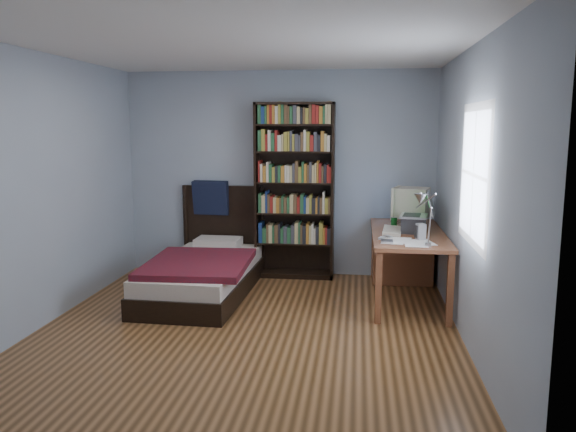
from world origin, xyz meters
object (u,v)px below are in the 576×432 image
Objects in this scene: bookshelf at (295,191)px; speaker at (421,232)px; desk_lamp at (422,204)px; bed at (205,270)px; crt_monitor at (410,203)px; soda_can at (394,223)px; laptop at (415,221)px; keyboard at (392,231)px; desk at (403,250)px.

speaker is at bearing -39.94° from bookshelf.
bed is (-2.22, 1.00, -0.91)m from desk_lamp.
desk_lamp is (-0.04, -1.51, 0.20)m from crt_monitor.
bookshelf is (-1.38, 1.16, 0.25)m from speaker.
crt_monitor reaches higher than soda_can.
bookshelf is (-1.35, 0.30, 0.09)m from crt_monitor.
laptop reaches higher than soda_can.
crt_monitor is 0.88m from speaker.
crt_monitor is 1.05× the size of laptop.
keyboard is 0.22× the size of bookshelf.
speaker is (0.07, 0.65, -0.36)m from desk_lamp.
bookshelf is at bearing 149.90° from keyboard.
desk_lamp is 1.33m from soda_can.
desk_lamp is at bearing -89.41° from desk.
desk is at bearing 76.39° from speaker.
desk_lamp is at bearing -83.18° from soda_can.
soda_can is (-0.14, -0.28, 0.37)m from desk.
soda_can is 2.15m from bed.
keyboard is 0.26m from soda_can.
speaker is at bearing 83.72° from desk_lamp.
desk_lamp is 2.60m from bed.
desk_lamp is at bearing -115.49° from speaker.
desk_lamp is at bearing -24.30° from bed.
soda_can is (-0.19, -0.25, -0.18)m from crt_monitor.
crt_monitor is 0.22× the size of bed.
desk is 0.84× the size of bed.
bed is at bearing -166.36° from desk.
crt_monitor is 1.52m from desk_lamp.
bed is (-2.28, -0.04, -0.59)m from laptop.
laptop is 1.58m from bookshelf.
speaker is (0.25, -0.36, 0.06)m from keyboard.
desk is at bearing 150.59° from crt_monitor.
desk_lamp is 0.26× the size of bookshelf.
keyboard is 2.10m from bed.
speaker is at bearing -87.83° from laptop.
desk_lamp reaches higher than speaker.
crt_monitor is 0.97× the size of keyboard.
crt_monitor reaches higher than speaker.
laptop is at bearing 72.96° from speaker.
bed is at bearing 155.70° from desk_lamp.
laptop is at bearing -81.73° from desk.
soda_can is 0.06× the size of bookshelf.
bookshelf is (-1.31, 1.80, -0.11)m from desk_lamp.
laptop is 2.74× the size of speaker.
desk_lamp reaches higher than keyboard.
keyboard is at bearing -97.28° from soda_can.
bed reaches higher than speaker.
desk is 0.55m from crt_monitor.
crt_monitor reaches higher than desk.
desk is 3.98× the size of laptop.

